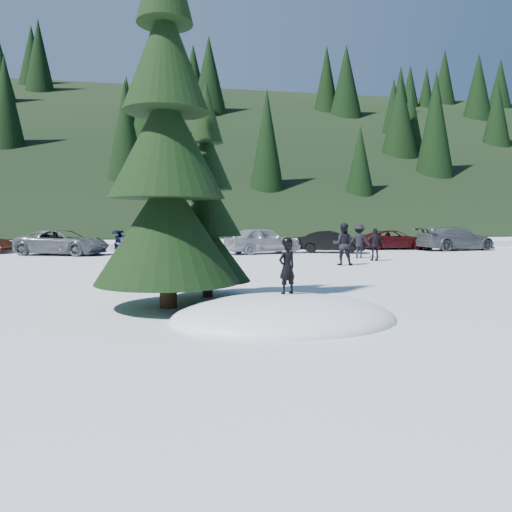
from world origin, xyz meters
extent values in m
plane|color=white|center=(0.00, 0.00, 0.00)|extent=(200.00, 200.00, 0.00)
ellipsoid|color=white|center=(0.00, 0.00, 0.00)|extent=(4.48, 3.52, 0.96)
cylinder|color=black|center=(-2.20, 1.80, 0.70)|extent=(0.38, 0.38, 1.40)
cone|color=black|center=(-2.20, 1.80, 1.79)|extent=(3.20, 3.20, 2.46)
cone|color=black|center=(-2.20, 1.80, 3.65)|extent=(2.54, 2.54, 2.46)
cone|color=black|center=(-2.20, 1.80, 5.51)|extent=(1.88, 1.88, 2.46)
cylinder|color=black|center=(-1.20, 3.20, 0.50)|extent=(0.26, 0.26, 1.00)
cone|color=black|center=(-1.20, 3.20, 1.16)|extent=(2.20, 2.20, 1.52)
cone|color=black|center=(-1.20, 3.20, 2.31)|extent=(1.75, 1.75, 1.52)
cone|color=black|center=(-1.20, 3.20, 3.46)|extent=(1.29, 1.29, 1.52)
cone|color=black|center=(-1.20, 3.20, 4.61)|extent=(0.84, 0.84, 1.52)
imported|color=black|center=(0.12, 0.22, 1.01)|extent=(0.45, 0.38, 1.05)
imported|color=black|center=(5.32, 10.90, 0.90)|extent=(1.06, 0.95, 1.80)
imported|color=black|center=(7.60, 12.67, 0.78)|extent=(0.95, 0.48, 1.55)
imported|color=black|center=(7.55, 14.50, 0.87)|extent=(1.26, 0.94, 1.73)
imported|color=#575C60|center=(-7.68, 19.63, 0.70)|extent=(5.54, 4.08, 1.40)
imported|color=black|center=(-2.64, 20.36, 0.68)|extent=(4.91, 2.48, 1.37)
imported|color=gray|center=(3.40, 18.64, 0.76)|extent=(4.80, 2.93, 1.53)
imported|color=black|center=(7.51, 18.55, 0.64)|extent=(4.11, 2.82, 1.28)
imported|color=#33090C|center=(12.78, 21.15, 0.62)|extent=(4.69, 2.58, 1.24)
imported|color=#4B4F53|center=(16.12, 19.43, 0.74)|extent=(5.33, 2.69, 1.48)
camera|label=1|loc=(-2.34, -9.37, 1.96)|focal=35.00mm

